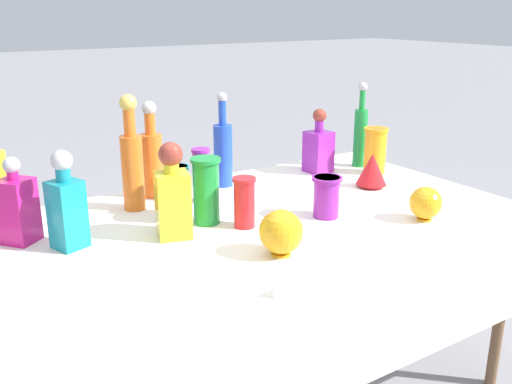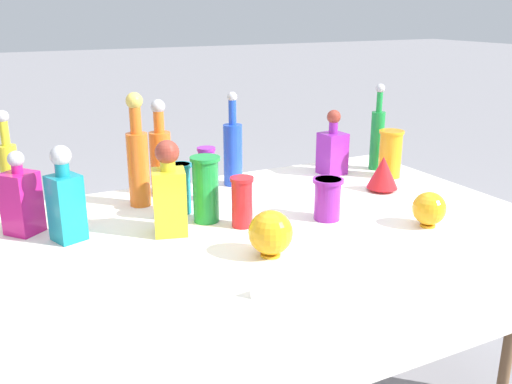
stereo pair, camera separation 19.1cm
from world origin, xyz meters
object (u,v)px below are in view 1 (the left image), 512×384
Objects in this scene: fluted_vase_0 at (372,169)px; square_decanter_2 at (173,196)px; slender_vase_5 at (375,149)px; tall_bottle_3 at (223,151)px; square_decanter_1 at (318,147)px; slender_vase_0 at (201,174)px; slender_vase_3 at (244,201)px; tall_bottle_2 at (132,162)px; cardboard_box_behind_left at (174,270)px; tall_bottle_4 at (152,158)px; slender_vase_4 at (179,189)px; square_decanter_0 at (17,207)px; round_bowl_1 at (426,203)px; tall_bottle_0 at (360,133)px; square_decanter_3 at (67,206)px; slender_vase_1 at (206,189)px; slender_vase_2 at (326,195)px; round_bowl_0 at (281,232)px.

square_decanter_2 is at bearing -177.16° from fluted_vase_0.
square_decanter_2 is 1.52× the size of slender_vase_5.
tall_bottle_3 reaches higher than square_decanter_1.
slender_vase_3 is at bearing -90.40° from slender_vase_0.
tall_bottle_2 reaches higher than cardboard_box_behind_left.
tall_bottle_4 reaches higher than slender_vase_0.
slender_vase_5 is (0.98, 0.02, 0.01)m from slender_vase_4.
tall_bottle_3 is 2.13× the size of slender_vase_4.
tall_bottle_3 is 0.94m from cardboard_box_behind_left.
fluted_vase_0 is (1.36, -0.18, -0.04)m from square_decanter_0.
square_decanter_2 is 0.88m from round_bowl_1.
slender_vase_3 is (-0.87, -0.38, -0.06)m from tall_bottle_0.
square_decanter_3 is 0.57m from slender_vase_3.
square_decanter_2 is 0.93m from fluted_vase_0.
square_decanter_1 is at bearing 31.98° from slender_vase_3.
square_decanter_0 is at bearing -167.06° from tall_bottle_2.
square_decanter_2 is 0.62× the size of cardboard_box_behind_left.
tall_bottle_0 is 0.74m from round_bowl_1.
square_decanter_0 is at bearing -159.49° from tall_bottle_4.
tall_bottle_0 is 1.90× the size of slender_vase_5.
square_decanter_0 is at bearing -174.67° from square_decanter_1.
slender_vase_5 is at bearing 8.71° from slender_vase_1.
tall_bottle_4 is 1.31× the size of square_decanter_1.
square_decanter_0 is at bearing -176.73° from slender_vase_0.
square_decanter_2 is (-0.11, -0.43, -0.01)m from tall_bottle_4.
square_decanter_3 is (-0.31, 0.10, -0.00)m from square_decanter_2.
tall_bottle_4 is at bearing 127.28° from slender_vase_2.
round_bowl_1 is (0.81, -0.35, -0.08)m from square_decanter_2.
tall_bottle_0 reaches higher than slender_vase_2.
fluted_vase_0 is at bearing -82.09° from square_decanter_1.
fluted_vase_0 is at bearing -137.03° from slender_vase_5.
fluted_vase_0 is (0.94, -0.28, -0.11)m from tall_bottle_2.
square_decanter_0 is at bearing -139.55° from cardboard_box_behind_left.
round_bowl_1 is at bearing -31.10° from slender_vase_1.
square_decanter_3 is 2.19× the size of round_bowl_0.
slender_vase_0 reaches higher than fluted_vase_0.
cardboard_box_behind_left is (0.26, 0.90, -0.74)m from slender_vase_1.
fluted_vase_0 and round_bowl_0 have the same top height.
slender_vase_2 is at bearing 140.97° from round_bowl_1.
square_decanter_2 is at bearing -158.45° from square_decanter_1.
slender_vase_1 is 1.62× the size of fluted_vase_0.
round_bowl_1 is at bearing -106.89° from fluted_vase_0.
square_decanter_1 is (1.32, 0.12, -0.00)m from square_decanter_0.
slender_vase_0 is 0.90× the size of slender_vase_1.
slender_vase_2 is 1.04× the size of round_bowl_0.
round_bowl_1 is at bearing -24.79° from square_decanter_0.
slender_vase_3 is at bearing -22.58° from square_decanter_0.
slender_vase_1 is 1.90× the size of round_bowl_1.
square_decanter_3 is at bearing 165.23° from slender_vase_2.
slender_vase_1 is at bearing -106.17° from cardboard_box_behind_left.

